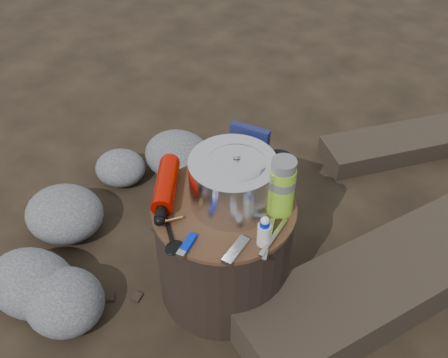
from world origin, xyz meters
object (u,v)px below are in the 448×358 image
at_px(stump, 224,249).
at_px(travel_mug, 278,173).
at_px(thermos, 282,187).
at_px(fuel_bottle, 166,185).
at_px(camping_pot, 236,180).

distance_m(stump, travel_mug, 0.30).
xyz_separation_m(thermos, travel_mug, (-0.04, 0.09, -0.03)).
xyz_separation_m(fuel_bottle, travel_mug, (0.28, 0.17, 0.02)).
bearing_deg(camping_pot, travel_mug, 53.54).
bearing_deg(camping_pot, fuel_bottle, -163.84).
xyz_separation_m(stump, camping_pot, (0.02, 0.03, 0.27)).
height_order(camping_pot, thermos, thermos).
xyz_separation_m(stump, thermos, (0.15, 0.05, 0.28)).
relative_size(fuel_bottle, travel_mug, 2.34).
bearing_deg(fuel_bottle, travel_mug, 7.49).
bearing_deg(thermos, fuel_bottle, -165.88).
relative_size(camping_pot, travel_mug, 1.54).
height_order(camping_pot, travel_mug, camping_pot).
relative_size(camping_pot, thermos, 0.94).
xyz_separation_m(stump, fuel_bottle, (-0.17, -0.03, 0.22)).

